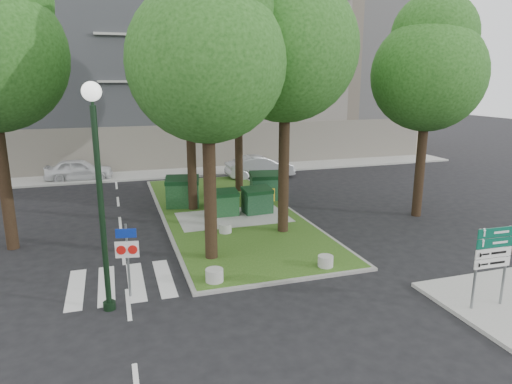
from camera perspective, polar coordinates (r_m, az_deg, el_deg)
name	(u,v)px	position (r m, az deg, el deg)	size (l,w,h in m)	color
ground	(275,283)	(14.77, 2.37, -11.35)	(120.00, 120.00, 0.00)	black
median_island	(228,213)	(22.07, -3.55, -2.59)	(6.00, 16.00, 0.12)	#274E16
median_kerb	(228,213)	(22.07, -3.55, -2.61)	(6.30, 16.30, 0.10)	gray
building_sidewalk	(183,173)	(32.00, -9.08, 2.42)	(42.00, 3.00, 0.12)	#999993
zebra_crossing	(150,279)	(15.40, -13.09, -10.60)	(5.00, 3.00, 0.01)	silver
apartment_building	(165,58)	(38.86, -11.33, 16.08)	(41.00, 12.00, 16.00)	tan
tree_median_near_left	(209,47)	(15.48, -5.93, 17.58)	(5.20, 5.20, 10.53)	black
tree_median_near_right	(287,34)	(18.46, 3.94, 19.08)	(5.60, 5.60, 11.46)	black
tree_median_mid	(190,65)	(21.93, -8.25, 15.50)	(4.80, 4.80, 9.99)	black
tree_median_far	(239,41)	(25.64, -2.12, 18.36)	(5.80, 5.80, 11.93)	black
tree_street_right	(430,64)	(22.34, 20.91, 14.74)	(5.00, 5.00, 10.06)	black
dumpster_a	(183,192)	(23.03, -9.16, 0.00)	(1.85, 1.47, 1.53)	#0F3916
dumpster_b	(224,203)	(21.36, -4.03, -1.36)	(1.31, 0.92, 1.22)	#123E1A
dumpster_c	(257,200)	(21.66, 0.16, -1.06)	(1.42, 1.05, 1.26)	#10351A
dumpster_d	(265,186)	(24.15, 1.17, 0.75)	(1.72, 1.33, 1.47)	#144223
bollard_left	(214,275)	(14.61, -5.22, -10.31)	(0.56, 0.56, 0.40)	#A6A6A1
bollard_right	(326,261)	(15.82, 8.69, -8.54)	(0.52, 0.52, 0.37)	#A7A7A2
bollard_mid	(225,228)	(19.02, -3.87, -4.53)	(0.52, 0.52, 0.37)	#A3A49E
litter_bin	(272,194)	(23.91, 1.95, -0.28)	(0.39, 0.39, 0.69)	gold
street_lamp	(98,172)	(12.62, -19.12, 2.33)	(0.50, 0.50, 6.25)	black
traffic_sign_pole	(127,251)	(13.90, -15.79, -7.06)	(0.67, 0.16, 2.26)	slate
directional_sign	(492,254)	(14.11, 27.45, -6.94)	(1.16, 0.11, 2.31)	slate
car_white	(79,170)	(31.41, -21.25, 2.63)	(1.66, 4.13, 1.41)	white
car_silver	(260,167)	(30.05, 0.49, 3.17)	(1.56, 4.47, 1.47)	#AAADB2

